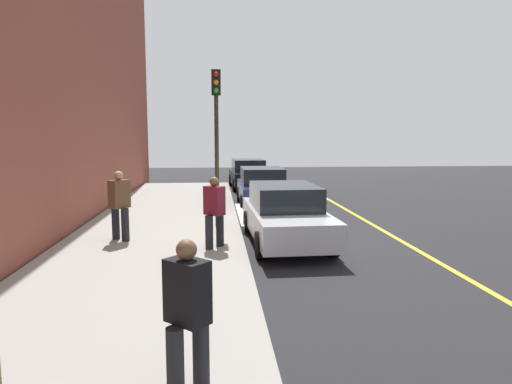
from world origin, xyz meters
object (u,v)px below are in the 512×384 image
(parked_car_navy, at_px, (262,187))
(parked_car_silver, at_px, (285,214))
(pedestrian_brown_coat, at_px, (120,203))
(pedestrian_burgundy_coat, at_px, (214,210))
(traffic_light_pole, at_px, (216,122))
(pedestrian_black_coat, at_px, (188,313))
(parked_car_black, at_px, (248,174))

(parked_car_navy, xyz_separation_m, parked_car_silver, (6.21, -0.04, 0.00))
(pedestrian_brown_coat, bearing_deg, parked_car_navy, 145.33)
(pedestrian_burgundy_coat, xyz_separation_m, traffic_light_pole, (-2.57, 0.08, 2.12))
(pedestrian_burgundy_coat, bearing_deg, parked_car_navy, 165.34)
(parked_car_silver, height_order, traffic_light_pole, traffic_light_pole)
(parked_car_silver, bearing_deg, parked_car_navy, 179.65)
(pedestrian_black_coat, relative_size, traffic_light_pole, 0.36)
(parked_car_black, height_order, pedestrian_brown_coat, pedestrian_brown_coat)
(parked_car_navy, xyz_separation_m, pedestrian_black_coat, (13.29, -2.12, 0.26))
(pedestrian_burgundy_coat, bearing_deg, pedestrian_brown_coat, -112.85)
(pedestrian_burgundy_coat, distance_m, traffic_light_pole, 3.33)
(pedestrian_brown_coat, bearing_deg, pedestrian_black_coat, 16.53)
(parked_car_silver, distance_m, pedestrian_burgundy_coat, 2.07)
(parked_car_silver, height_order, pedestrian_burgundy_coat, pedestrian_burgundy_coat)
(parked_car_navy, height_order, pedestrian_brown_coat, pedestrian_brown_coat)
(pedestrian_black_coat, distance_m, traffic_light_pole, 8.98)
(pedestrian_brown_coat, bearing_deg, pedestrian_burgundy_coat, 67.15)
(parked_car_black, bearing_deg, pedestrian_burgundy_coat, -7.48)
(parked_car_black, distance_m, parked_car_navy, 6.33)
(parked_car_silver, bearing_deg, parked_car_black, -179.72)
(pedestrian_black_coat, bearing_deg, parked_car_navy, 170.92)
(parked_car_black, relative_size, pedestrian_brown_coat, 2.53)
(pedestrian_black_coat, bearing_deg, parked_car_black, 174.11)
(pedestrian_burgundy_coat, xyz_separation_m, pedestrian_black_coat, (6.15, -0.26, -0.03))
(parked_car_silver, relative_size, pedestrian_burgundy_coat, 2.74)
(parked_car_silver, bearing_deg, pedestrian_burgundy_coat, -63.08)
(pedestrian_brown_coat, bearing_deg, parked_car_black, 161.60)
(pedestrian_burgundy_coat, relative_size, pedestrian_black_coat, 1.04)
(parked_car_silver, height_order, pedestrian_black_coat, pedestrian_black_coat)
(parked_car_silver, height_order, pedestrian_brown_coat, pedestrian_brown_coat)
(pedestrian_brown_coat, bearing_deg, traffic_light_pole, 122.57)
(pedestrian_burgundy_coat, relative_size, pedestrian_brown_coat, 0.96)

